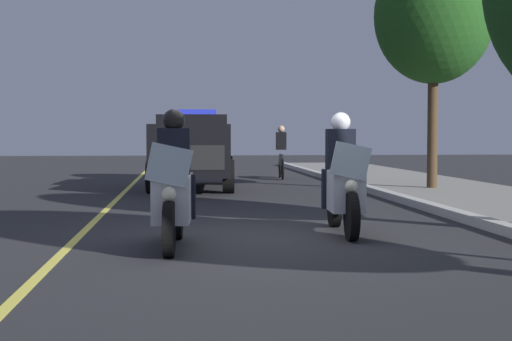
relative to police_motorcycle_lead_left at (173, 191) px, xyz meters
name	(u,v)px	position (x,y,z in m)	size (l,w,h in m)	color
ground_plane	(259,239)	(-0.65, 1.13, -0.70)	(80.00, 80.00, 0.00)	#28282B
curb_strip	(508,230)	(-0.65, 4.62, -0.62)	(48.00, 0.24, 0.15)	#B7B5AD
lane_stripe_center	(74,241)	(-0.65, -1.30, -0.70)	(48.00, 0.12, 0.01)	#E0D14C
police_motorcycle_lead_left	(173,191)	(0.00, 0.00, 0.00)	(2.14, 0.60, 1.72)	black
police_motorcycle_lead_right	(342,184)	(-1.07, 2.37, 0.00)	(2.14, 0.60, 1.72)	black
police_suv	(193,147)	(-9.99, 0.38, 0.37)	(5.00, 2.29, 2.05)	black
cyclist_background	(281,152)	(-14.05, 3.23, 0.14)	(1.76, 0.33, 1.69)	black
tree_far_back	(434,16)	(-8.38, 6.21, 3.59)	(2.89, 2.89, 5.87)	#42301E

